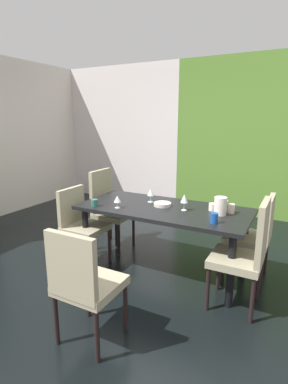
# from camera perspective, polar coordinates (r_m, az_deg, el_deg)

# --- Properties ---
(ground_plane) EXTENTS (5.86, 5.66, 0.02)m
(ground_plane) POSITION_cam_1_polar(r_m,az_deg,el_deg) (3.62, -6.15, -14.28)
(ground_plane) COLOR black
(back_panel_interior) EXTENTS (2.62, 0.10, 2.73)m
(back_panel_interior) POSITION_cam_1_polar(r_m,az_deg,el_deg) (6.42, -4.56, 10.82)
(back_panel_interior) COLOR silver
(back_panel_interior) RESTS_ON ground_plane
(garden_window_panel) EXTENTS (3.24, 0.10, 2.73)m
(garden_window_panel) POSITION_cam_1_polar(r_m,az_deg,el_deg) (5.44, 22.85, 9.30)
(garden_window_panel) COLOR #578330
(garden_window_panel) RESTS_ON ground_plane
(dining_table) EXTENTS (1.84, 0.86, 0.75)m
(dining_table) POSITION_cam_1_polar(r_m,az_deg,el_deg) (3.29, 3.71, -4.40)
(dining_table) COLOR black
(dining_table) RESTS_ON ground_plane
(chair_left_near) EXTENTS (0.45, 0.44, 0.91)m
(chair_left_near) POSITION_cam_1_polar(r_m,az_deg,el_deg) (3.57, -12.01, -5.60)
(chair_left_near) COLOR tan
(chair_left_near) RESTS_ON ground_plane
(chair_head_near) EXTENTS (0.44, 0.44, 0.94)m
(chair_head_near) POSITION_cam_1_polar(r_m,az_deg,el_deg) (2.33, -11.43, -16.31)
(chair_head_near) COLOR tan
(chair_head_near) RESTS_ON ground_plane
(chair_left_far) EXTENTS (0.45, 0.44, 1.04)m
(chair_left_far) POSITION_cam_1_polar(r_m,az_deg,el_deg) (4.00, -6.87, -2.65)
(chair_left_far) COLOR tan
(chair_left_far) RESTS_ON ground_plane
(chair_right_far) EXTENTS (0.44, 0.44, 0.93)m
(chair_right_far) POSITION_cam_1_polar(r_m,az_deg,el_deg) (3.37, 20.42, -7.30)
(chair_right_far) COLOR tan
(chair_right_far) RESTS_ON ground_plane
(chair_right_near) EXTENTS (0.44, 0.44, 1.02)m
(chair_right_near) POSITION_cam_1_polar(r_m,az_deg,el_deg) (2.82, 18.97, -10.60)
(chair_right_near) COLOR tan
(chair_right_near) RESTS_ON ground_plane
(wine_glass_front) EXTENTS (0.08, 0.08, 0.14)m
(wine_glass_front) POSITION_cam_1_polar(r_m,az_deg,el_deg) (3.22, -5.10, -1.37)
(wine_glass_front) COLOR silver
(wine_glass_front) RESTS_ON dining_table
(wine_glass_north) EXTENTS (0.08, 0.08, 0.17)m
(wine_glass_north) POSITION_cam_1_polar(r_m,az_deg,el_deg) (3.15, 7.68, -1.30)
(wine_glass_north) COLOR silver
(wine_glass_north) RESTS_ON dining_table
(wine_glass_rear) EXTENTS (0.08, 0.08, 0.16)m
(wine_glass_rear) POSITION_cam_1_polar(r_m,az_deg,el_deg) (3.44, 1.27, -0.11)
(wine_glass_rear) COLOR silver
(wine_glass_rear) RESTS_ON dining_table
(serving_bowl_corner) EXTENTS (0.19, 0.19, 0.04)m
(serving_bowl_corner) POSITION_cam_1_polar(r_m,az_deg,el_deg) (3.31, 3.53, -2.35)
(serving_bowl_corner) COLOR beige
(serving_bowl_corner) RESTS_ON dining_table
(cup_east) EXTENTS (0.07, 0.07, 0.10)m
(cup_east) POSITION_cam_1_polar(r_m,az_deg,el_deg) (3.17, 16.31, -3.06)
(cup_east) COLOR white
(cup_east) RESTS_ON dining_table
(cup_west) EXTENTS (0.07, 0.07, 0.08)m
(cup_west) POSITION_cam_1_polar(r_m,az_deg,el_deg) (3.33, -9.42, -2.05)
(cup_west) COLOR #2D645B
(cup_west) RESTS_ON dining_table
(cup_center) EXTENTS (0.07, 0.07, 0.08)m
(cup_center) POSITION_cam_1_polar(r_m,az_deg,el_deg) (3.21, 12.88, -2.80)
(cup_center) COLOR white
(cup_center) RESTS_ON dining_table
(cup_left) EXTENTS (0.07, 0.07, 0.10)m
(cup_left) POSITION_cam_1_polar(r_m,az_deg,el_deg) (2.83, 13.22, -4.87)
(cup_left) COLOR #16489C
(cup_left) RESTS_ON dining_table
(pitcher_near_shelf) EXTENTS (0.14, 0.13, 0.18)m
(pitcher_near_shelf) POSITION_cam_1_polar(r_m,az_deg,el_deg) (3.08, 14.36, -2.56)
(pitcher_near_shelf) COLOR white
(pitcher_near_shelf) RESTS_ON dining_table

